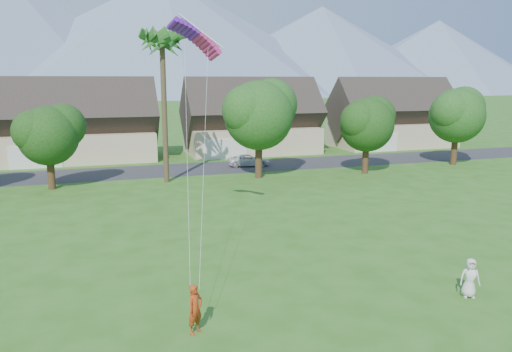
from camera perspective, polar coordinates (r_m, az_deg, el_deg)
name	(u,v)px	position (r m, az deg, el deg)	size (l,w,h in m)	color
ground	(351,348)	(17.22, 10.76, -18.76)	(500.00, 500.00, 0.00)	#2D6019
street	(180,170)	(48.37, -8.69, 0.72)	(90.00, 7.00, 0.01)	#2D2D30
kite_flyer	(195,309)	(17.53, -6.96, -14.87)	(0.63, 0.41, 1.73)	#A33512
watcher	(470,278)	(21.78, 23.26, -10.65)	(0.78, 0.51, 1.59)	silver
parked_car	(249,160)	(49.80, -0.84, 1.80)	(1.90, 4.13, 1.15)	silver
mountain_ridge	(128,39)	(274.41, -14.45, 14.90)	(540.00, 240.00, 70.00)	slate
houses_row	(170,126)	(56.82, -9.75, 5.69)	(72.75, 8.19, 8.86)	beige
tree_row	(176,124)	(41.60, -9.10, 5.85)	(62.27, 6.67, 8.45)	#47301C
fan_palm	(162,38)	(42.03, -10.71, 15.29)	(3.00, 3.00, 13.80)	#4C3D26
parafoil_kite	(196,36)	(26.03, -6.84, 15.60)	(2.83, 1.07, 0.50)	#6417B2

